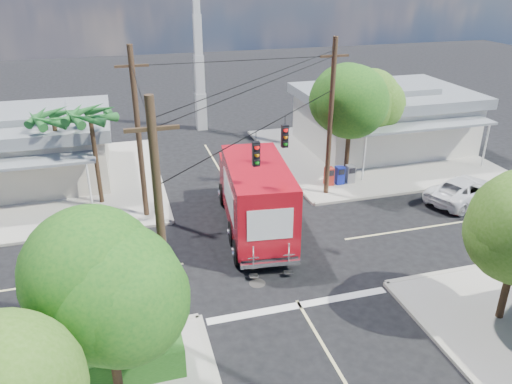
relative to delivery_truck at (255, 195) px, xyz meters
name	(u,v)px	position (x,y,z in m)	size (l,w,h in m)	color
ground	(268,251)	(0.02, -2.18, -1.95)	(120.00, 120.00, 0.00)	black
sidewalk_ne	(367,153)	(10.90, 8.70, -1.88)	(14.12, 14.12, 0.14)	#A7A197
sidewalk_nw	(44,186)	(-10.86, 8.70, -1.88)	(14.12, 14.12, 0.14)	#A7A197
road_markings	(277,267)	(0.02, -3.65, -1.94)	(32.00, 32.00, 0.01)	beige
building_ne	(383,117)	(12.52, 9.79, 0.37)	(11.80, 10.20, 4.50)	silver
building_nw	(21,146)	(-11.98, 10.29, 0.27)	(10.80, 10.20, 4.30)	beige
radio_tower	(199,60)	(0.52, 17.82, 3.69)	(0.80, 0.80, 17.00)	silver
tree_sw_front	(104,290)	(-6.98, -9.72, 2.38)	(3.88, 3.78, 6.03)	#422D1C
tree_ne_front	(351,106)	(7.22, 4.58, 2.82)	(4.21, 4.14, 6.66)	#422D1C
tree_ne_back	(372,104)	(9.82, 6.78, 2.24)	(3.77, 3.66, 5.82)	#422D1C
palm_nw_front	(90,117)	(-7.48, 5.32, 3.09)	(3.01, 3.08, 5.59)	#422D1C
palm_nw_back	(53,120)	(-9.48, 6.82, 2.72)	(3.01, 3.08, 5.19)	#422D1C
utility_poles	(225,150)	(-1.57, -0.57, 2.72)	(12.00, 10.68, 9.00)	#473321
picket_fence	(92,352)	(-7.78, -7.78, -1.27)	(5.94, 0.06, 1.00)	silver
hedge_sw	(85,370)	(-7.98, -8.58, -1.26)	(6.20, 1.20, 1.10)	#1B4C13
vending_boxes	(340,175)	(6.52, 4.02, -1.26)	(1.90, 0.50, 1.10)	#A8261A
delivery_truck	(255,195)	(0.00, 0.00, 0.00)	(3.71, 9.10, 3.84)	black
parked_car	(464,190)	(12.37, 0.02, -1.25)	(2.32, 5.02, 1.40)	silver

